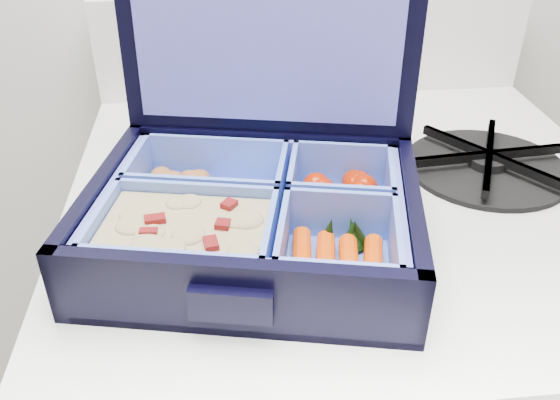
{
  "coord_description": "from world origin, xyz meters",
  "views": [
    {
      "loc": [
        0.14,
        1.22,
        1.11
      ],
      "look_at": [
        0.18,
        1.62,
        0.84
      ],
      "focal_mm": 38.0,
      "sensor_mm": 36.0,
      "label": 1
    }
  ],
  "objects": [
    {
      "name": "bento_box",
      "position": [
        0.16,
        1.61,
        0.84
      ],
      "size": [
        0.29,
        0.25,
        0.06
      ],
      "primitive_type": null,
      "rotation": [
        0.0,
        0.0,
        -0.21
      ],
      "color": "black",
      "rests_on": "stove"
    },
    {
      "name": "burner_grate",
      "position": [
        0.4,
        1.72,
        0.82
      ],
      "size": [
        0.18,
        0.18,
        0.02
      ],
      "primitive_type": "cylinder",
      "rotation": [
        0.0,
        0.0,
        0.09
      ],
      "color": "black",
      "rests_on": "stove"
    },
    {
      "name": "burner_grate_rear",
      "position": [
        0.12,
        1.81,
        0.82
      ],
      "size": [
        0.25,
        0.25,
        0.02
      ],
      "primitive_type": "cylinder",
      "rotation": [
        0.0,
        0.0,
        -0.42
      ],
      "color": "black",
      "rests_on": "stove"
    },
    {
      "name": "fork",
      "position": [
        0.23,
        1.74,
        0.81
      ],
      "size": [
        0.11,
        0.14,
        0.01
      ],
      "primitive_type": null,
      "rotation": [
        0.0,
        0.0,
        -0.63
      ],
      "color": "silver",
      "rests_on": "stove"
    }
  ]
}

